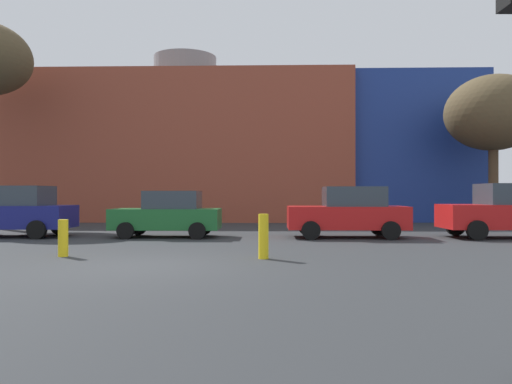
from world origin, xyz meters
name	(u,v)px	position (x,y,z in m)	size (l,w,h in m)	color
ground_plane	(143,266)	(0.00, 0.00, 0.00)	(200.00, 200.00, 0.00)	#2D3033
building_backdrop	(185,152)	(-2.72, 21.30, 4.21)	(34.75, 11.28, 10.34)	#9E4733
parked_car_1	(13,211)	(-6.48, 7.06, 0.91)	(4.21, 2.07, 1.82)	navy
parked_car_2	(168,214)	(-0.90, 7.06, 0.82)	(3.80, 1.87, 1.65)	#1E662D
parked_car_3	(348,212)	(5.48, 7.06, 0.89)	(4.14, 2.03, 1.79)	red
parked_car_4	(508,211)	(11.04, 7.06, 0.94)	(4.38, 2.15, 1.90)	red
bare_tree_1	(493,114)	(13.26, 13.17, 5.33)	(4.44, 4.44, 7.14)	brown
bollard_yellow_0	(63,238)	(-2.36, 1.56, 0.45)	(0.24, 0.24, 0.91)	yellow
bollard_yellow_1	(263,236)	(2.56, 1.28, 0.53)	(0.24, 0.24, 1.06)	yellow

